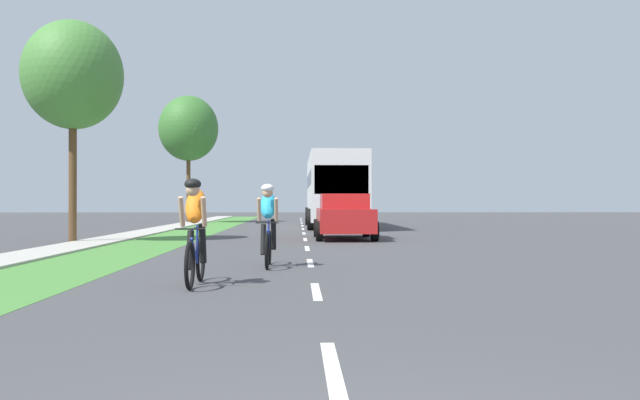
{
  "coord_description": "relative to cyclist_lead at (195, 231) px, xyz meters",
  "views": [
    {
      "loc": [
        -0.26,
        -2.48,
        1.23
      ],
      "look_at": [
        0.53,
        20.7,
        1.32
      ],
      "focal_mm": 37.54,
      "sensor_mm": 36.0,
      "label": 1
    }
  ],
  "objects": [
    {
      "name": "street_tree_far",
      "position": [
        -5.07,
        30.65,
        4.88
      ],
      "size": [
        3.57,
        3.57,
        7.68
      ],
      "color": "brown",
      "rests_on": "ground_plane"
    },
    {
      "name": "grass_verge",
      "position": [
        -2.83,
        12.55,
        -0.81
      ],
      "size": [
        2.25,
        70.0,
        0.01
      ],
      "primitive_type": "cube",
      "color": "#478438",
      "rests_on": "ground_plane"
    },
    {
      "name": "lane_markings_center",
      "position": [
        1.77,
        16.55,
        -0.81
      ],
      "size": [
        0.12,
        53.49,
        0.01
      ],
      "color": "white",
      "rests_on": "ground_plane"
    },
    {
      "name": "sedan_red",
      "position": [
        3.09,
        12.59,
        -0.04
      ],
      "size": [
        1.98,
        4.3,
        1.52
      ],
      "color": "red",
      "rests_on": "ground_plane"
    },
    {
      "name": "street_tree_near",
      "position": [
        -5.39,
        10.82,
        4.32
      ],
      "size": [
        3.04,
        3.04,
        6.82
      ],
      "color": "brown",
      "rests_on": "ground_plane"
    },
    {
      "name": "ground_plane",
      "position": [
        1.77,
        12.55,
        -0.81
      ],
      "size": [
        120.0,
        120.0,
        0.0
      ],
      "primitive_type": "plane",
      "color": "#424244"
    },
    {
      "name": "cyclist_lead",
      "position": [
        0.0,
        0.0,
        0.0
      ],
      "size": [
        0.42,
        1.72,
        1.58
      ],
      "color": "black",
      "rests_on": "ground_plane"
    },
    {
      "name": "bus_white",
      "position": [
        3.34,
        23.42,
        1.17
      ],
      "size": [
        2.78,
        11.6,
        3.48
      ],
      "color": "silver",
      "rests_on": "ground_plane"
    },
    {
      "name": "cyclist_trailing",
      "position": [
        0.96,
        2.83,
        0.0
      ],
      "size": [
        0.42,
        1.72,
        1.58
      ],
      "color": "black",
      "rests_on": "ground_plane"
    },
    {
      "name": "sidewalk_concrete",
      "position": [
        -4.65,
        12.55,
        -0.81
      ],
      "size": [
        1.38,
        70.0,
        0.1
      ],
      "primitive_type": "cube",
      "color": "#B2ADA3",
      "rests_on": "ground_plane"
    }
  ]
}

